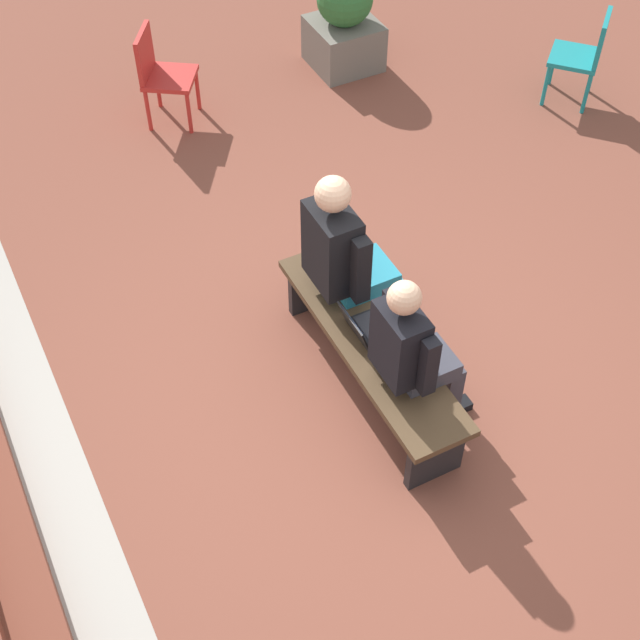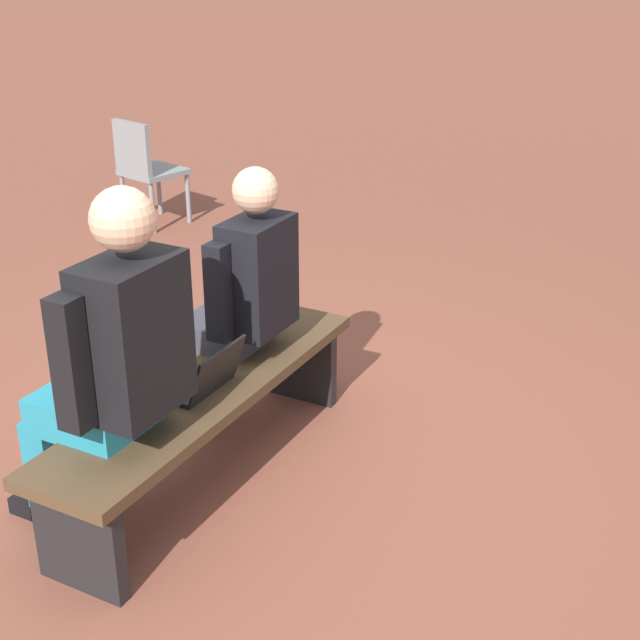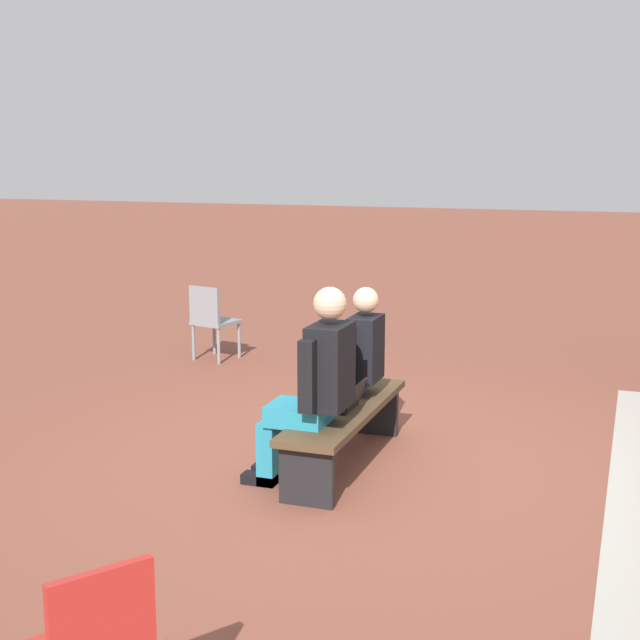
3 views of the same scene
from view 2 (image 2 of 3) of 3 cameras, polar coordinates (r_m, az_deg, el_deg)
The scene contains 6 objects.
ground_plane at distance 3.87m, azimuth -5.04°, elevation -10.59°, with size 60.00×60.00×0.00m, color brown.
bench at distance 3.77m, azimuth -7.25°, elevation -5.36°, with size 1.80×0.44×0.45m.
person_student at distance 3.93m, azimuth -5.20°, elevation 1.49°, with size 0.51×0.64×1.29m.
person_adult at distance 3.31m, azimuth -13.17°, elevation -2.57°, with size 0.58×0.73×1.41m.
laptop at distance 3.66m, azimuth -7.66°, elevation -3.75°, with size 0.32×0.29×0.21m.
plastic_chair_near_bench_left at distance 7.14m, azimuth -11.12°, elevation 9.65°, with size 0.51×0.51×0.84m.
Camera 2 is at (2.64, 1.79, 2.18)m, focal length 50.00 mm.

